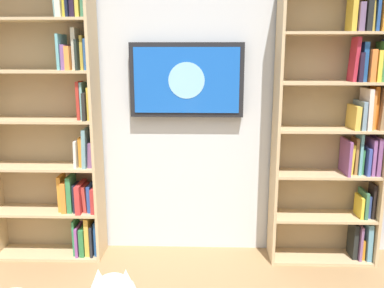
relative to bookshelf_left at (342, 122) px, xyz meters
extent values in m
cube|color=silver|center=(1.20, -0.17, 0.24)|extent=(4.52, 0.06, 2.70)
cube|color=tan|center=(-0.30, 0.02, -0.05)|extent=(0.02, 0.28, 2.12)
cube|color=tan|center=(0.50, 0.02, -0.05)|extent=(0.02, 0.28, 2.12)
cube|color=tan|center=(0.10, -0.11, -0.05)|extent=(0.82, 0.01, 2.12)
cube|color=tan|center=(0.10, 0.02, -1.10)|extent=(0.77, 0.27, 0.02)
cube|color=tan|center=(0.10, 0.02, -0.75)|extent=(0.77, 0.27, 0.02)
cube|color=tan|center=(0.10, 0.02, -0.40)|extent=(0.77, 0.27, 0.02)
cube|color=tan|center=(0.10, 0.02, -0.05)|extent=(0.77, 0.27, 0.02)
cube|color=tan|center=(0.10, 0.02, 0.30)|extent=(0.77, 0.27, 0.02)
cube|color=tan|center=(0.10, 0.02, 0.65)|extent=(0.77, 0.27, 0.02)
cube|color=#5C94AE|center=(-0.26, 0.02, -0.94)|extent=(0.05, 0.21, 0.31)
cube|color=orange|center=(-0.22, 0.02, -1.01)|extent=(0.02, 0.15, 0.16)
cube|color=#7A5180|center=(-0.19, 0.03, -0.95)|extent=(0.02, 0.17, 0.28)
cube|color=black|center=(-0.16, 0.01, -0.95)|extent=(0.03, 0.16, 0.29)
cube|color=black|center=(-0.26, 0.04, -0.61)|extent=(0.02, 0.12, 0.27)
cube|color=#384D92|center=(-0.23, 0.02, -0.66)|extent=(0.03, 0.13, 0.18)
cube|color=#376D4D|center=(-0.20, 0.02, -0.64)|extent=(0.02, 0.19, 0.21)
cube|color=yellow|center=(-0.17, 0.03, -0.66)|extent=(0.02, 0.16, 0.17)
cube|color=#7C4A83|center=(-0.26, 0.03, -0.25)|extent=(0.03, 0.19, 0.29)
cube|color=#844F8F|center=(-0.22, 0.03, -0.26)|extent=(0.03, 0.19, 0.28)
cube|color=#3848A0|center=(-0.19, 0.02, -0.29)|extent=(0.02, 0.21, 0.21)
cube|color=#3A8651|center=(-0.16, 0.01, -0.30)|extent=(0.02, 0.13, 0.19)
cube|color=#5AA1AC|center=(-0.13, 0.04, -0.24)|extent=(0.02, 0.13, 0.31)
cube|color=#9F6F3D|center=(-0.11, 0.02, -0.26)|extent=(0.02, 0.14, 0.28)
cube|color=yellow|center=(-0.07, 0.03, -0.28)|extent=(0.04, 0.12, 0.23)
cube|color=#804880|center=(-0.04, 0.03, -0.26)|extent=(0.02, 0.23, 0.26)
cube|color=olive|center=(-0.26, 0.02, 0.11)|extent=(0.05, 0.22, 0.31)
cube|color=orange|center=(-0.22, 0.01, 0.11)|extent=(0.04, 0.13, 0.31)
cube|color=orange|center=(-0.19, 0.02, 0.10)|extent=(0.02, 0.19, 0.29)
cube|color=beige|center=(-0.15, 0.04, 0.11)|extent=(0.04, 0.20, 0.30)
cube|color=#718DA0|center=(-0.12, 0.03, 0.06)|extent=(0.03, 0.23, 0.21)
cube|color=gold|center=(-0.07, 0.03, 0.04)|extent=(0.04, 0.22, 0.17)
cube|color=#314687|center=(-0.26, 0.01, 0.46)|extent=(0.04, 0.15, 0.30)
cube|color=#40833C|center=(-0.23, 0.04, 0.45)|extent=(0.04, 0.16, 0.28)
cube|color=yellow|center=(-0.19, 0.03, 0.42)|extent=(0.03, 0.22, 0.22)
cube|color=orange|center=(-0.15, 0.03, 0.42)|extent=(0.04, 0.21, 0.23)
cube|color=#22559A|center=(-0.10, 0.04, 0.45)|extent=(0.03, 0.13, 0.28)
cube|color=black|center=(-0.07, 0.04, 0.41)|extent=(0.03, 0.19, 0.21)
cube|color=#B22738|center=(-0.04, 0.04, 0.46)|extent=(0.04, 0.14, 0.32)
cube|color=#B83A25|center=(-0.22, 0.04, 0.77)|extent=(0.02, 0.14, 0.22)
cube|color=orange|center=(-0.19, 0.04, 0.76)|extent=(0.03, 0.18, 0.21)
cube|color=#254C95|center=(-0.16, 0.02, 0.80)|extent=(0.02, 0.18, 0.29)
cube|color=gold|center=(-0.13, 0.02, 0.79)|extent=(0.04, 0.13, 0.27)
cube|color=black|center=(-0.09, 0.02, 0.76)|extent=(0.04, 0.23, 0.21)
cube|color=slate|center=(-0.04, 0.04, 0.75)|extent=(0.04, 0.18, 0.20)
cube|color=gold|center=(0.00, 0.03, 0.80)|extent=(0.04, 0.15, 0.29)
cube|color=tan|center=(1.87, 0.02, 0.01)|extent=(0.02, 0.28, 2.24)
cube|color=tan|center=(2.30, -0.11, 0.01)|extent=(0.88, 0.01, 2.24)
cube|color=tan|center=(2.30, 0.02, -1.10)|extent=(0.83, 0.27, 0.02)
cube|color=tan|center=(2.30, 0.02, -0.73)|extent=(0.83, 0.27, 0.02)
cube|color=tan|center=(2.30, 0.02, -0.36)|extent=(0.83, 0.27, 0.02)
cube|color=tan|center=(2.30, 0.02, 0.01)|extent=(0.83, 0.27, 0.02)
cube|color=tan|center=(2.30, 0.02, 0.38)|extent=(0.83, 0.27, 0.02)
cube|color=tan|center=(2.30, 0.02, 0.75)|extent=(0.83, 0.27, 0.02)
cube|color=#225093|center=(1.91, 0.03, -0.95)|extent=(0.03, 0.14, 0.28)
cube|color=#21232A|center=(1.94, 0.04, -0.97)|extent=(0.02, 0.18, 0.25)
cube|color=gold|center=(1.98, 0.02, -0.94)|extent=(0.04, 0.17, 0.32)
cube|color=#2E753F|center=(2.02, 0.02, -0.98)|extent=(0.04, 0.22, 0.23)
cube|color=#854490|center=(2.06, 0.04, -0.97)|extent=(0.02, 0.19, 0.24)
cube|color=#308651|center=(2.08, 0.02, -0.95)|extent=(0.02, 0.17, 0.29)
cube|color=#AE2D2E|center=(1.91, 0.02, -0.62)|extent=(0.03, 0.21, 0.20)
cube|color=#2A4B97|center=(1.94, 0.01, -0.62)|extent=(0.03, 0.18, 0.21)
cube|color=#BA3D35|center=(1.98, 0.01, -0.62)|extent=(0.04, 0.17, 0.21)
cube|color=#C03232|center=(2.02, 0.03, -0.61)|extent=(0.04, 0.24, 0.23)
cube|color=black|center=(2.06, 0.04, -0.61)|extent=(0.02, 0.14, 0.23)
cube|color=#347F4B|center=(2.10, 0.03, -0.58)|extent=(0.04, 0.16, 0.29)
cube|color=orange|center=(2.14, 0.01, -0.60)|extent=(0.04, 0.20, 0.24)
cube|color=orange|center=(2.18, 0.02, -0.58)|extent=(0.03, 0.14, 0.29)
cube|color=#865381|center=(1.91, 0.02, -0.26)|extent=(0.04, 0.17, 0.19)
cube|color=#67959E|center=(1.95, 0.02, -0.20)|extent=(0.04, 0.23, 0.30)
cube|color=orange|center=(1.99, 0.01, -0.24)|extent=(0.04, 0.14, 0.23)
cube|color=silver|center=(2.02, 0.03, -0.25)|extent=(0.03, 0.19, 0.21)
cube|color=gold|center=(1.90, 0.02, 0.14)|extent=(0.02, 0.18, 0.24)
cube|color=black|center=(1.93, 0.03, 0.12)|extent=(0.03, 0.22, 0.21)
cube|color=#6CA5A0|center=(1.96, 0.01, 0.16)|extent=(0.02, 0.17, 0.28)
cube|color=#AF2D23|center=(1.98, 0.03, 0.16)|extent=(0.02, 0.14, 0.29)
cube|color=#2D568D|center=(1.91, 0.01, 0.50)|extent=(0.02, 0.18, 0.23)
cube|color=gold|center=(1.94, 0.01, 0.51)|extent=(0.02, 0.13, 0.25)
cube|color=black|center=(1.96, 0.03, 0.50)|extent=(0.02, 0.21, 0.22)
cube|color=beige|center=(2.00, 0.01, 0.54)|extent=(0.03, 0.14, 0.30)
cube|color=orange|center=(2.04, 0.01, 0.47)|extent=(0.04, 0.22, 0.17)
cube|color=#7F5291|center=(2.07, 0.02, 0.48)|extent=(0.03, 0.16, 0.18)
cube|color=#5DA5AC|center=(2.10, 0.02, 0.51)|extent=(0.02, 0.21, 0.26)
cube|color=gold|center=(1.95, 0.02, 0.87)|extent=(0.03, 0.16, 0.24)
cube|color=black|center=(2.01, 0.02, 0.84)|extent=(0.02, 0.23, 0.17)
cube|color=gold|center=(2.04, 0.04, 0.87)|extent=(0.02, 0.15, 0.24)
cube|color=beige|center=(2.07, 0.04, 0.86)|extent=(0.04, 0.21, 0.22)
cube|color=#6D9A9B|center=(2.11, 0.03, 0.85)|extent=(0.03, 0.15, 0.18)
cube|color=black|center=(1.18, -0.09, 0.30)|extent=(0.87, 0.06, 0.57)
cube|color=blue|center=(1.18, -0.06, 0.30)|extent=(0.80, 0.01, 0.50)
cylinder|color=#8CCCEA|center=(1.18, -0.05, 0.30)|extent=(0.28, 0.00, 0.28)
cone|color=silver|center=(1.24, 2.16, -0.06)|extent=(0.06, 0.06, 0.07)
cone|color=silver|center=(1.31, 2.16, -0.06)|extent=(0.06, 0.06, 0.07)
cone|color=beige|center=(1.24, 2.16, -0.07)|extent=(0.03, 0.03, 0.05)
cone|color=beige|center=(1.31, 2.16, -0.07)|extent=(0.03, 0.03, 0.05)
camera|label=1|loc=(1.04, 3.09, 0.51)|focal=38.35mm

